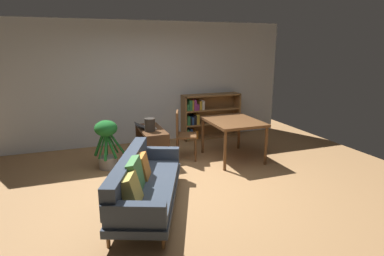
# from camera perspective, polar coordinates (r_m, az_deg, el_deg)

# --- Properties ---
(ground_plane) EXTENTS (8.16, 8.16, 0.00)m
(ground_plane) POSITION_cam_1_polar(r_m,az_deg,el_deg) (5.20, -1.67, -10.30)
(ground_plane) COLOR #A87A4C
(back_wall_panel) EXTENTS (6.80, 0.10, 2.70)m
(back_wall_panel) POSITION_cam_1_polar(r_m,az_deg,el_deg) (7.38, -8.56, 7.83)
(back_wall_panel) COLOR silver
(back_wall_panel) RESTS_ON ground_plane
(fabric_couch) EXTENTS (1.45, 2.19, 0.76)m
(fabric_couch) POSITION_cam_1_polar(r_m,az_deg,el_deg) (4.50, -8.76, -9.52)
(fabric_couch) COLOR brown
(fabric_couch) RESTS_ON ground_plane
(media_console) EXTENTS (0.44, 1.00, 0.62)m
(media_console) POSITION_cam_1_polar(r_m,az_deg,el_deg) (6.32, -7.09, -2.95)
(media_console) COLOR #56351E
(media_console) RESTS_ON ground_plane
(open_laptop) EXTENTS (0.40, 0.33, 0.10)m
(open_laptop) POSITION_cam_1_polar(r_m,az_deg,el_deg) (6.31, -8.06, 0.25)
(open_laptop) COLOR silver
(open_laptop) RESTS_ON media_console
(desk_speaker) EXTENTS (0.20, 0.20, 0.24)m
(desk_speaker) POSITION_cam_1_polar(r_m,az_deg,el_deg) (6.04, -7.47, 0.57)
(desk_speaker) COLOR #2D2823
(desk_speaker) RESTS_ON media_console
(potted_floor_plant) EXTENTS (0.57, 0.44, 0.89)m
(potted_floor_plant) POSITION_cam_1_polar(r_m,az_deg,el_deg) (5.97, -14.86, -2.06)
(potted_floor_plant) COLOR #9E9389
(potted_floor_plant) RESTS_ON ground_plane
(dining_table) EXTENTS (0.94, 1.15, 0.78)m
(dining_table) POSITION_cam_1_polar(r_m,az_deg,el_deg) (6.28, 7.29, 0.66)
(dining_table) COLOR brown
(dining_table) RESTS_ON ground_plane
(dining_chair_near) EXTENTS (0.51, 0.52, 0.95)m
(dining_chair_near) POSITION_cam_1_polar(r_m,az_deg,el_deg) (6.26, -1.67, -0.76)
(dining_chair_near) COLOR brown
(dining_chair_near) RESTS_ON ground_plane
(bookshelf) EXTENTS (1.42, 0.35, 1.06)m
(bookshelf) POSITION_cam_1_polar(r_m,az_deg,el_deg) (7.76, 2.49, 2.15)
(bookshelf) COLOR olive
(bookshelf) RESTS_ON ground_plane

